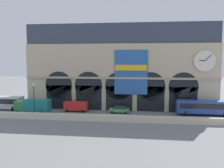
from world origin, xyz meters
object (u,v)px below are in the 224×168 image
at_px(box_truck_west, 33,106).
at_px(van_midwest, 76,106).
at_px(street_lamp_quayside, 34,96).
at_px(car_center, 120,109).
at_px(bus_east, 203,107).

relative_size(box_truck_west, van_midwest, 1.44).
bearing_deg(street_lamp_quayside, car_center, 21.96).
xyz_separation_m(car_center, bus_east, (17.57, 0.06, 0.98)).
bearing_deg(van_midwest, box_truck_west, -159.07).
distance_m(van_midwest, car_center, 9.88).
bearing_deg(van_midwest, street_lamp_quayside, -132.98).
relative_size(car_center, bus_east, 0.40).
xyz_separation_m(van_midwest, car_center, (9.86, -0.38, -0.44)).
bearing_deg(car_center, van_midwest, 177.78).
height_order(box_truck_west, van_midwest, box_truck_west).
height_order(van_midwest, bus_east, bus_east).
bearing_deg(box_truck_west, street_lamp_quayside, -61.86).
relative_size(box_truck_west, car_center, 1.70).
xyz_separation_m(car_center, street_lamp_quayside, (-16.36, -6.60, 3.61)).
relative_size(van_midwest, street_lamp_quayside, 0.75).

